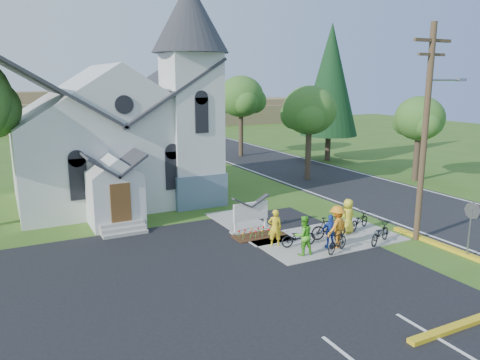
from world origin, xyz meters
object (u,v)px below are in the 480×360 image
cyclist_3 (337,227)px  bike_3 (329,228)px  utility_pole (426,127)px  bike_2 (380,233)px  stop_sign (471,218)px  cyclist_1 (303,235)px  cyclist_4 (348,216)px  bike_1 (337,242)px  church_sign (251,212)px  cyclist_2 (330,231)px  bike_4 (359,220)px  cyclist_0 (275,228)px  bike_0 (299,237)px

cyclist_3 → bike_3: size_ratio=1.06×
utility_pole → bike_2: size_ratio=5.38×
stop_sign → bike_3: (-3.95, 4.54, -1.18)m
cyclist_1 → cyclist_4: size_ratio=1.01×
cyclist_1 → bike_3: bearing=-150.8°
bike_1 → cyclist_4: (2.13, 1.87, 0.38)m
utility_pole → church_sign: bearing=144.4°
bike_2 → cyclist_3: bearing=52.5°
cyclist_2 → bike_2: (2.44, -0.56, -0.29)m
cyclist_2 → bike_4: bearing=-136.9°
church_sign → cyclist_0: 2.44m
cyclist_3 → church_sign: bearing=-77.4°
utility_pole → bike_3: utility_pole is taller
cyclist_4 → cyclist_0: bearing=-10.0°
bike_4 → bike_0: bearing=77.9°
stop_sign → bike_1: size_ratio=1.55×
bike_2 → bike_4: bike_2 is taller
church_sign → cyclist_2: size_ratio=1.41×
cyclist_2 → cyclist_0: bearing=-17.4°
bike_0 → cyclist_1: cyclist_1 is taller
cyclist_1 → bike_4: size_ratio=1.04×
bike_1 → cyclist_1: bearing=50.4°
stop_sign → cyclist_3: bearing=140.9°
bike_0 → bike_2: (3.59, -1.40, 0.04)m
bike_0 → cyclist_3: cyclist_3 is taller
cyclist_4 → cyclist_3: bearing=28.7°
bike_0 → cyclist_4: cyclist_4 is taller
cyclist_0 → cyclist_4: bearing=-158.4°
cyclist_1 → bike_2: size_ratio=0.94×
cyclist_0 → bike_1: 2.85m
bike_2 → cyclist_4: (-0.35, 1.87, 0.38)m
stop_sign → cyclist_4: size_ratio=1.43×
bike_0 → cyclist_2: bearing=-118.7°
cyclist_0 → bike_2: (4.51, -1.96, -0.37)m
bike_0 → bike_4: bearing=-73.4°
church_sign → cyclist_3: bearing=-59.2°
bike_2 → cyclist_4: 1.94m
utility_pole → cyclist_3: 6.15m
bike_2 → bike_3: size_ratio=1.01×
stop_sign → cyclist_2: size_ratio=1.59×
cyclist_0 → cyclist_3: cyclist_3 is taller
bike_3 → cyclist_4: 1.49m
utility_pole → stop_sign: 4.52m
church_sign → cyclist_1: (0.46, -3.95, -0.10)m
stop_sign → cyclist_0: 8.38m
church_sign → bike_3: 3.94m
stop_sign → bike_0: (-5.77, 4.40, -1.28)m
bike_0 → cyclist_4: size_ratio=0.98×
church_sign → cyclist_3: (2.32, -3.89, -0.00)m
utility_pole → cyclist_0: size_ratio=5.80×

